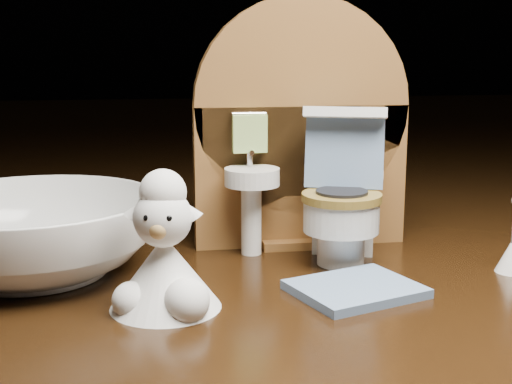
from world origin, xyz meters
TOP-DOWN VIEW (x-y plane):
  - backdrop_panel at (-0.00, 0.06)m, footprint 0.13×0.05m
  - toy_toilet at (0.02, 0.03)m, footprint 0.05×0.06m
  - bath_mat at (0.01, -0.03)m, footprint 0.07×0.07m
  - plush_lamb at (-0.09, -0.04)m, footprint 0.05×0.05m
  - ceramic_bowl at (-0.15, 0.03)m, footprint 0.14×0.14m

SIDE VIEW (x-z plane):
  - bath_mat at x=0.01m, z-range 0.00..0.00m
  - ceramic_bowl at x=-0.15m, z-range 0.00..0.04m
  - plush_lamb at x=-0.09m, z-range -0.01..0.06m
  - toy_toilet at x=0.02m, z-range -0.01..0.08m
  - backdrop_panel at x=0.00m, z-range -0.01..0.14m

